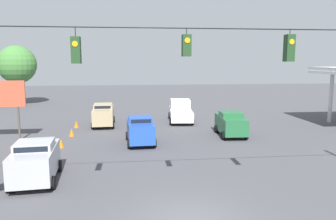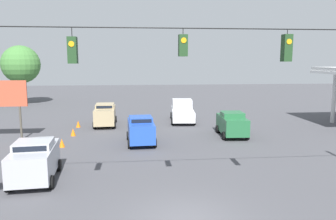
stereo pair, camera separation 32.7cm
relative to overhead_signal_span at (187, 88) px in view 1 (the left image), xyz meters
The scene contains 14 objects.
ground_plane 4.97m from the overhead_signal_span, 87.32° to the left, with size 140.00×140.00×0.00m, color #47474C.
overhead_signal_span is the anchor object (origin of this frame).
sedan_silver_parked_shoulder 8.87m from the overhead_signal_span, 30.78° to the right, with size 2.38×4.11×2.03m.
sedan_blue_withflow_mid 11.76m from the overhead_signal_span, 82.29° to the right, with size 2.15×3.95×1.98m.
sedan_green_oncoming_far 14.44m from the overhead_signal_span, 114.42° to the right, with size 2.15×3.95×1.94m.
pickup_truck_white_oncoming_deep 20.09m from the overhead_signal_span, 98.02° to the right, with size 2.63×5.58×2.12m.
sedan_tan_withflow_far 19.06m from the overhead_signal_span, 75.52° to the right, with size 2.11×4.58×2.03m.
traffic_cone_nearest 9.16m from the overhead_signal_span, 28.70° to the right, with size 0.40×0.40×0.59m, color orange.
traffic_cone_second 11.19m from the overhead_signal_span, 45.78° to the right, with size 0.40×0.40×0.59m, color orange.
traffic_cone_third 13.44m from the overhead_signal_span, 56.46° to the right, with size 0.40×0.40×0.59m, color orange.
traffic_cone_fourth 16.25m from the overhead_signal_span, 63.92° to the right, with size 0.40×0.40×0.59m, color orange.
traffic_cone_fifth 19.35m from the overhead_signal_span, 68.03° to the right, with size 0.40×0.40×0.59m, color orange.
tree_horizon_left 39.38m from the overhead_signal_span, 63.61° to the right, with size 4.30×4.30×7.63m.
tree_horizon_right 37.76m from the overhead_signal_span, 63.06° to the right, with size 5.03×5.03×7.98m.
Camera 1 is at (2.08, 11.42, 5.94)m, focal length 35.00 mm.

